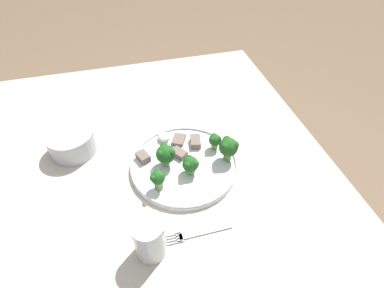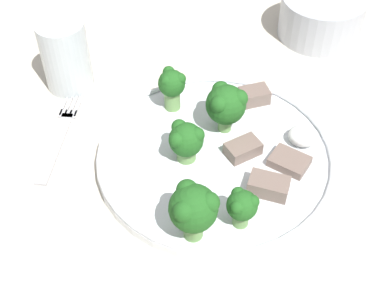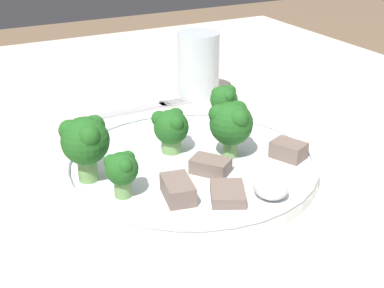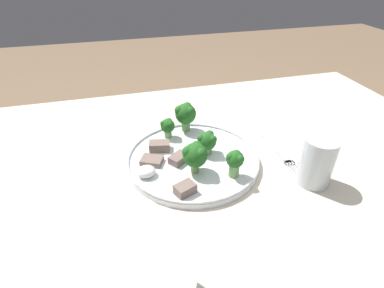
{
  "view_description": "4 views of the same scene",
  "coord_description": "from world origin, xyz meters",
  "px_view_note": "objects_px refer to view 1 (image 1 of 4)",
  "views": [
    {
      "loc": [
        -0.48,
        0.04,
        1.33
      ],
      "look_at": [
        0.07,
        -0.11,
        0.77
      ],
      "focal_mm": 28.0,
      "sensor_mm": 36.0,
      "label": 1
    },
    {
      "loc": [
        0.07,
        -0.52,
        1.21
      ],
      "look_at": [
        0.01,
        -0.07,
        0.74
      ],
      "focal_mm": 50.0,
      "sensor_mm": 36.0,
      "label": 2
    },
    {
      "loc": [
        0.53,
        -0.33,
        1.01
      ],
      "look_at": [
        0.07,
        -0.09,
        0.76
      ],
      "focal_mm": 50.0,
      "sensor_mm": 36.0,
      "label": 3
    },
    {
      "loc": [
        0.18,
        0.43,
        1.12
      ],
      "look_at": [
        0.04,
        -0.09,
        0.76
      ],
      "focal_mm": 28.0,
      "sensor_mm": 36.0,
      "label": 4
    }
  ],
  "objects_px": {
    "fork": "(196,233)",
    "cream_bowl": "(72,143)",
    "drinking_glass": "(150,240)",
    "dinner_plate": "(184,164)"
  },
  "relations": [
    {
      "from": "fork",
      "to": "drinking_glass",
      "type": "height_order",
      "value": "drinking_glass"
    },
    {
      "from": "dinner_plate",
      "to": "cream_bowl",
      "type": "relative_size",
      "value": 2.25
    },
    {
      "from": "fork",
      "to": "cream_bowl",
      "type": "xyz_separation_m",
      "value": [
        0.34,
        0.27,
        0.03
      ]
    },
    {
      "from": "dinner_plate",
      "to": "fork",
      "type": "xyz_separation_m",
      "value": [
        -0.2,
        0.02,
        -0.01
      ]
    },
    {
      "from": "dinner_plate",
      "to": "drinking_glass",
      "type": "bearing_deg",
      "value": 150.05
    },
    {
      "from": "cream_bowl",
      "to": "drinking_glass",
      "type": "height_order",
      "value": "drinking_glass"
    },
    {
      "from": "dinner_plate",
      "to": "cream_bowl",
      "type": "bearing_deg",
      "value": 64.22
    },
    {
      "from": "fork",
      "to": "cream_bowl",
      "type": "height_order",
      "value": "cream_bowl"
    },
    {
      "from": "dinner_plate",
      "to": "cream_bowl",
      "type": "xyz_separation_m",
      "value": [
        0.14,
        0.29,
        0.02
      ]
    },
    {
      "from": "dinner_plate",
      "to": "cream_bowl",
      "type": "distance_m",
      "value": 0.32
    }
  ]
}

